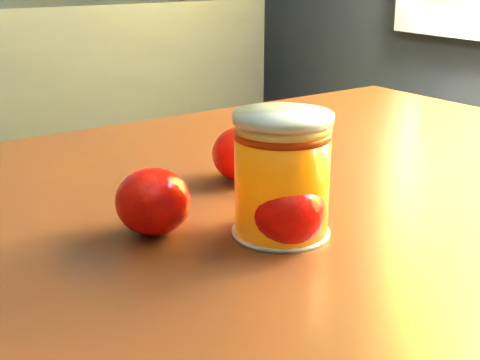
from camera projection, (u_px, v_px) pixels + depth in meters
table at (266, 296)px, 0.67m from camera, size 1.08×0.78×0.78m
juice_glass at (282, 176)px, 0.55m from camera, size 0.08×0.08×0.10m
orange_front at (153, 201)px, 0.56m from camera, size 0.08×0.08×0.06m
orange_back at (244, 154)px, 0.69m from camera, size 0.07×0.07×0.06m
orange_extra at (288, 211)px, 0.54m from camera, size 0.07×0.07×0.05m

